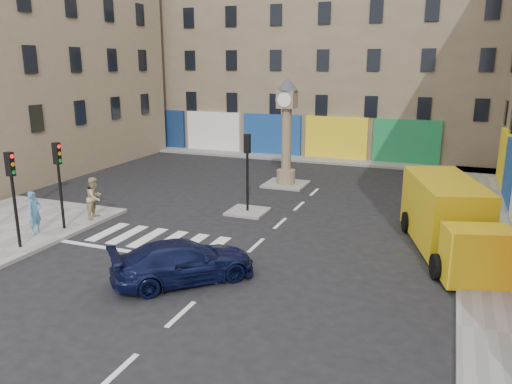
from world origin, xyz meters
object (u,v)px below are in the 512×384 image
Objects in this scene: traffic_light_left_near at (12,185)px; pedestrian_blue at (35,213)px; yellow_van at (449,218)px; pedestrian_tan at (95,198)px; navy_sedan at (184,261)px; clock_pillar at (287,125)px; traffic_light_left_far at (59,172)px; traffic_light_island at (247,160)px.

pedestrian_blue is at bearing 112.14° from traffic_light_left_near.
pedestrian_tan is at bearing 170.77° from yellow_van.
pedestrian_tan reaches higher than navy_sedan.
yellow_van is at bearing -76.20° from pedestrian_blue.
traffic_light_left_far is at bearing -118.94° from clock_pillar.
traffic_light_left_near reaches higher than yellow_van.
clock_pillar reaches higher than traffic_light_island.
pedestrian_blue is (-6.90, -6.33, -1.55)m from traffic_light_island.
pedestrian_tan is (-15.02, -1.88, -0.21)m from yellow_van.
navy_sedan is at bearing -83.07° from traffic_light_island.
navy_sedan is at bearing -103.65° from pedestrian_blue.
traffic_light_island reaches higher than navy_sedan.
navy_sedan is 8.03m from pedestrian_blue.
clock_pillar reaches higher than traffic_light_left_near.
pedestrian_tan is (0.90, 2.66, 0.05)m from pedestrian_blue.
traffic_light_island is at bearing 40.60° from traffic_light_left_far.
traffic_light_left_near is 0.78× the size of navy_sedan.
traffic_light_island is at bearing 152.41° from yellow_van.
traffic_light_island is 7.19m from pedestrian_tan.
navy_sedan is (7.26, -2.53, -1.93)m from traffic_light_left_far.
pedestrian_blue is 2.81m from pedestrian_tan.
clock_pillar reaches higher than traffic_light_left_far.
traffic_light_left_far is 2.07× the size of pedestrian_blue.
traffic_light_left_far reaches higher than navy_sedan.
navy_sedan is at bearing -1.06° from traffic_light_left_near.
traffic_light_left_near is 1.96× the size of pedestrian_tan.
yellow_van is (9.02, -7.79, -2.24)m from clock_pillar.
traffic_light_left_near reaches higher than pedestrian_blue.
pedestrian_blue reaches higher than navy_sedan.
yellow_van is at bearing -40.79° from clock_pillar.
traffic_light_left_far is 8.30m from traffic_light_island.
traffic_light_left_near is at bearing -90.00° from traffic_light_left_far.
traffic_light_left_near is at bearing -128.93° from traffic_light_island.
traffic_light_left_far is 2.33m from pedestrian_tan.
clock_pillar reaches higher than navy_sedan.
traffic_light_left_near is 15.19m from clock_pillar.
pedestrian_tan is at bearing 13.39° from navy_sedan.
clock_pillar is at bearing 122.84° from yellow_van.
traffic_light_island is at bearing -49.57° from pedestrian_blue.
yellow_van is at bearing -11.22° from traffic_light_island.
yellow_van is (15.32, 3.61, -1.31)m from traffic_light_left_far.
pedestrian_tan is at bearing -20.77° from pedestrian_blue.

